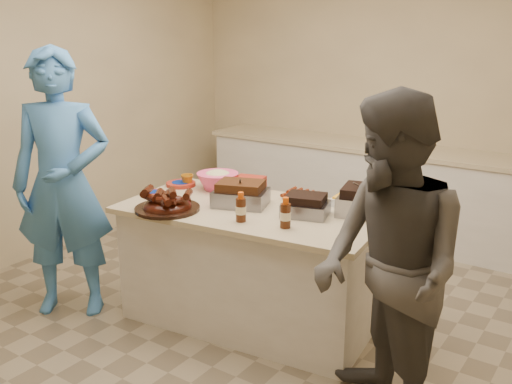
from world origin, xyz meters
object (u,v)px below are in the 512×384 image
Objects in this scene: rib_platter at (167,210)px; plastic_cup at (188,186)px; coleslaw_bowl at (218,189)px; guest_blue at (75,308)px; roasting_pan at (363,214)px; bbq_bottle_a at (241,221)px; mustard_bottle at (255,198)px; bbq_bottle_b at (285,228)px; island at (252,319)px.

rib_platter reaches higher than plastic_cup.
guest_blue is (-0.70, -0.85, -0.83)m from coleslaw_bowl.
roasting_pan is 0.81m from bbq_bottle_a.
guest_blue is (-1.07, -0.81, -0.83)m from mustard_bottle.
plastic_cup is at bearing 151.93° from bbq_bottle_a.
bbq_bottle_b is (-0.28, -0.52, 0.00)m from roasting_pan.
coleslaw_bowl is at bearing 12.88° from plastic_cup.
mustard_bottle is at bearing 1.62° from plastic_cup.
island is 5.58× the size of roasting_pan.
island is at bearing 111.24° from bbq_bottle_a.
plastic_cup is 1.23m from guest_blue.
coleslaw_bowl is (-0.48, 0.24, 0.83)m from island.
rib_platter is at bearing -169.69° from bbq_bottle_b.
rib_platter is 1.29m from roasting_pan.
roasting_pan reaches higher than guest_blue.
coleslaw_bowl reaches higher than roasting_pan.
mustard_bottle reaches higher than island.
plastic_cup reaches higher than guest_blue.
roasting_pan is 0.17× the size of guest_blue.
mustard_bottle is at bearing 141.09° from bbq_bottle_b.
mustard_bottle is at bearing 174.82° from roasting_pan.
rib_platter is at bearing -147.09° from island.
island is 18.30× the size of plastic_cup.
bbq_bottle_b is 1.99× the size of plastic_cup.
coleslaw_bowl is 3.27× the size of plastic_cup.
rib_platter is 0.64m from mustard_bottle.
coleslaw_bowl is at bearing 15.57° from guest_blue.
roasting_pan is at bearing 3.78° from coleslaw_bowl.
coleslaw_bowl is at bearing 173.86° from mustard_bottle.
island is 14.61× the size of mustard_bottle.
mustard_bottle is (-0.21, 0.46, 0.00)m from bbq_bottle_a.
bbq_bottle_a is at bearing -148.16° from roasting_pan.
bbq_bottle_b is (0.83, 0.15, 0.00)m from rib_platter.
bbq_bottle_b is at bearing -20.34° from guest_blue.
bbq_bottle_a is at bearing -65.59° from mustard_bottle.
roasting_pan is (1.10, 0.67, 0.00)m from rib_platter.
plastic_cup is (-0.25, -0.06, 0.00)m from coleslaw_bowl.
bbq_bottle_a is at bearing -19.64° from guest_blue.
coleslaw_bowl is at bearing 147.19° from island.
island is 1.00m from rib_platter.
bbq_bottle_b reaches higher than plastic_cup.
bbq_bottle_b reaches higher than mustard_bottle.
bbq_bottle_a is 1.57m from guest_blue.
plastic_cup is (-1.40, -0.13, 0.00)m from roasting_pan.
island is 4.04× the size of rib_platter.
bbq_bottle_b is 1.19m from plastic_cup.
bbq_bottle_b reaches higher than island.
coleslaw_bowl is 1.65× the size of bbq_bottle_a.
bbq_bottle_a reaches higher than guest_blue.
mustard_bottle is (0.33, 0.55, 0.00)m from rib_platter.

